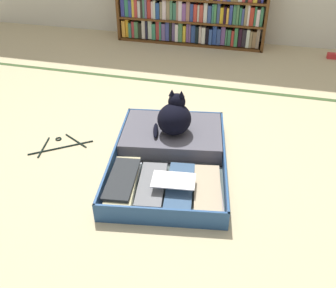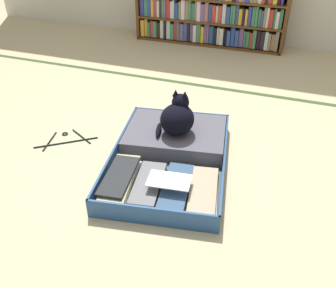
{
  "view_description": "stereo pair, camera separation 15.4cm",
  "coord_description": "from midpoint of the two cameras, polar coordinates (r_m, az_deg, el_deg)",
  "views": [
    {
      "loc": [
        0.53,
        -1.78,
        1.33
      ],
      "look_at": [
        0.07,
        -0.08,
        0.16
      ],
      "focal_mm": 39.25,
      "sensor_mm": 36.0,
      "label": 1
    },
    {
      "loc": [
        0.67,
        -1.73,
        1.33
      ],
      "look_at": [
        0.07,
        -0.08,
        0.16
      ],
      "focal_mm": 39.25,
      "sensor_mm": 36.0,
      "label": 2
    }
  ],
  "objects": [
    {
      "name": "clothes_hanger",
      "position": [
        2.51,
        -13.91,
        0.64
      ],
      "size": [
        0.33,
        0.29,
        0.01
      ],
      "color": "black",
      "rests_on": "ground_plane"
    },
    {
      "name": "ground_plane",
      "position": [
        2.28,
        0.93,
        -2.08
      ],
      "size": [
        10.0,
        10.0,
        0.0
      ],
      "primitive_type": "plane",
      "color": "#C6B68A"
    },
    {
      "name": "open_suitcase",
      "position": [
        2.24,
        2.27,
        -1.27
      ],
      "size": [
        0.82,
        1.09,
        0.11
      ],
      "color": "navy",
      "rests_on": "ground_plane"
    },
    {
      "name": "bookshelf",
      "position": [
        4.2,
        7.55,
        19.87
      ],
      "size": [
        1.62,
        0.29,
        0.73
      ],
      "color": "brown",
      "rests_on": "ground_plane"
    },
    {
      "name": "tatami_border",
      "position": [
        3.21,
        7.55,
        8.84
      ],
      "size": [
        4.8,
        0.05,
        0.0
      ],
      "color": "#365028",
      "rests_on": "ground_plane"
    },
    {
      "name": "black_cat",
      "position": [
        2.27,
        3.46,
        4.07
      ],
      "size": [
        0.26,
        0.24,
        0.27
      ],
      "color": "black",
      "rests_on": "open_suitcase"
    }
  ]
}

